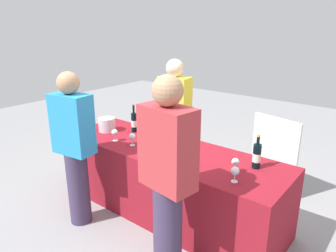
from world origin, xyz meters
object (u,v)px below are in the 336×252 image
at_px(wine_bottle_1, 144,125).
at_px(wine_glass_1, 132,137).
at_px(ice_bucket, 107,124).
at_px(guest_0, 74,146).
at_px(wine_glass_3, 235,162).
at_px(guest_1, 168,177).
at_px(wine_bottle_2, 154,127).
at_px(wine_bottle_0, 134,122).
at_px(wine_glass_0, 115,133).
at_px(wine_glass_4, 235,171).
at_px(wine_glass_2, 184,155).
at_px(menu_board, 274,156).
at_px(server_pouring, 174,118).
at_px(wine_bottle_3, 257,156).

relative_size(wine_bottle_1, wine_glass_1, 2.39).
relative_size(ice_bucket, guest_0, 0.13).
xyz_separation_m(wine_glass_3, guest_1, (-0.22, -0.68, 0.06)).
bearing_deg(wine_bottle_2, wine_bottle_0, -177.26).
height_order(wine_glass_0, ice_bucket, ice_bucket).
relative_size(wine_glass_0, wine_glass_1, 0.99).
distance_m(wine_glass_3, wine_glass_4, 0.18).
bearing_deg(wine_bottle_1, wine_bottle_2, 16.74).
distance_m(wine_glass_2, ice_bucket, 1.32).
xyz_separation_m(wine_bottle_1, menu_board, (1.19, 1.00, -0.40)).
relative_size(wine_glass_2, wine_glass_3, 1.00).
bearing_deg(server_pouring, ice_bucket, 44.50).
bearing_deg(guest_1, wine_glass_4, 68.31).
bearing_deg(wine_bottle_0, wine_glass_1, -48.03).
bearing_deg(wine_glass_3, wine_glass_0, -174.78).
distance_m(wine_glass_4, menu_board, 1.43).
bearing_deg(wine_bottle_0, wine_glass_3, -9.03).
height_order(wine_bottle_1, wine_glass_4, wine_bottle_1).
xyz_separation_m(wine_glass_2, wine_glass_4, (0.52, -0.01, -0.00)).
height_order(wine_glass_2, guest_0, guest_0).
bearing_deg(wine_bottle_0, wine_glass_2, -20.39).
height_order(ice_bucket, guest_0, guest_0).
distance_m(ice_bucket, guest_0, 0.77).
distance_m(wine_glass_1, guest_1, 1.11).
distance_m(wine_glass_1, menu_board, 1.74).
bearing_deg(wine_glass_0, wine_bottle_3, 12.42).
bearing_deg(ice_bucket, wine_glass_3, -1.58).
bearing_deg(wine_glass_4, wine_bottle_3, 85.62).
bearing_deg(guest_1, wine_bottle_0, 151.94).
bearing_deg(wine_glass_2, server_pouring, 132.23).
distance_m(wine_glass_3, ice_bucket, 1.75).
relative_size(wine_glass_3, menu_board, 0.14).
height_order(wine_bottle_2, server_pouring, server_pouring).
height_order(wine_bottle_1, menu_board, wine_bottle_1).
bearing_deg(wine_glass_0, wine_bottle_1, 68.88).
bearing_deg(wine_glass_4, wine_bottle_2, 161.96).
height_order(server_pouring, guest_1, guest_1).
relative_size(wine_glass_3, wine_glass_4, 1.00).
bearing_deg(wine_bottle_0, guest_1, -36.07).
relative_size(wine_glass_2, menu_board, 0.14).
height_order(ice_bucket, menu_board, menu_board).
bearing_deg(wine_bottle_3, menu_board, 100.63).
bearing_deg(wine_bottle_3, wine_glass_1, -166.39).
xyz_separation_m(wine_bottle_3, wine_glass_3, (-0.11, -0.20, -0.02)).
distance_m(wine_bottle_1, guest_0, 0.88).
distance_m(wine_bottle_0, menu_board, 1.74).
bearing_deg(guest_0, server_pouring, 72.57).
xyz_separation_m(wine_bottle_3, server_pouring, (-1.31, 0.48, 0.00)).
relative_size(wine_glass_0, wine_glass_2, 1.01).
relative_size(wine_glass_0, ice_bucket, 0.68).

